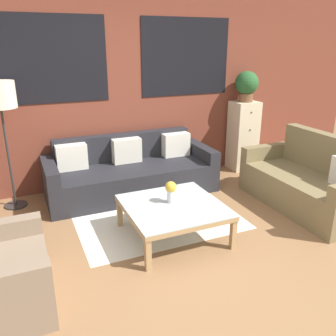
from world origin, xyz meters
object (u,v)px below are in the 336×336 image
object	(u,v)px
potted_plant	(247,85)
coffee_table	(173,209)
couch_dark	(131,173)
settee_vintage	(308,184)
drawer_cabinet	(243,136)
flower_vase	(171,190)

from	to	relation	value
potted_plant	coffee_table	bearing A→B (deg)	-141.18
couch_dark	potted_plant	bearing A→B (deg)	6.45
settee_vintage	coffee_table	bearing A→B (deg)	-179.50
drawer_cabinet	flower_vase	xyz separation A→B (m)	(-1.97, -1.52, -0.04)
couch_dark	drawer_cabinet	size ratio (longest dim) A/B	2.07
settee_vintage	coffee_table	xyz separation A→B (m)	(-1.90, -0.02, 0.02)
coffee_table	flower_vase	distance (m)	0.20
settee_vintage	coffee_table	world-z (taller)	settee_vintage
coffee_table	potted_plant	bearing A→B (deg)	38.82
couch_dark	flower_vase	bearing A→B (deg)	-88.32
drawer_cabinet	flower_vase	distance (m)	2.49
settee_vintage	flower_vase	world-z (taller)	settee_vintage
drawer_cabinet	flower_vase	world-z (taller)	drawer_cabinet
flower_vase	settee_vintage	bearing A→B (deg)	-1.53
settee_vintage	drawer_cabinet	world-z (taller)	drawer_cabinet
settee_vintage	drawer_cabinet	size ratio (longest dim) A/B	1.51
couch_dark	settee_vintage	distance (m)	2.36
potted_plant	flower_vase	size ratio (longest dim) A/B	1.99
coffee_table	potted_plant	world-z (taller)	potted_plant
coffee_table	drawer_cabinet	world-z (taller)	drawer_cabinet
coffee_table	potted_plant	size ratio (longest dim) A/B	2.11
coffee_table	flower_vase	world-z (taller)	flower_vase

